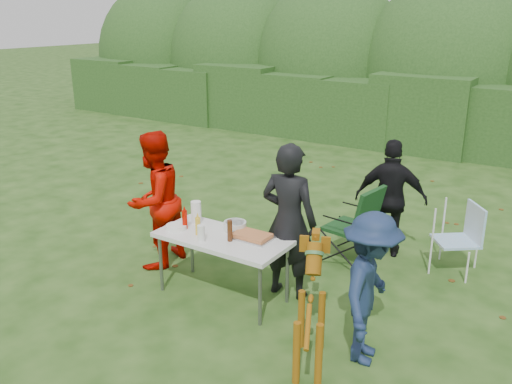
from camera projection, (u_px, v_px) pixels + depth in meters
The scene contains 20 objects.
ground at pixel (216, 287), 6.43m from camera, with size 80.00×80.00×0.00m, color #1E4211.
hedge_row at pixel (424, 113), 12.52m from camera, with size 22.00×1.40×1.70m, color #23471C.
shrub_backdrop at pixel (446, 74), 13.55m from camera, with size 20.00×2.60×3.20m, color #3D6628.
folding_table at pixel (222, 241), 6.01m from camera, with size 1.50×0.70×0.74m.
person_cook at pixel (289, 221), 6.01m from camera, with size 0.65×0.43×1.79m, color black.
person_red_jacket at pixel (155, 200), 6.75m from camera, with size 0.85×0.66×1.74m, color #C10B00.
person_black_puffy at pixel (391, 199), 7.06m from camera, with size 0.92×0.38×1.57m, color black.
child at pixel (370, 289), 4.89m from camera, with size 0.94×0.54×1.46m, color #1A2A4B.
dog at pixel (310, 315), 4.86m from camera, with size 1.10×0.44×1.05m, color #844E0C, non-canonical shape.
camping_chair at pixel (351, 223), 6.93m from camera, with size 0.66×0.66×1.06m, color #153D18, non-canonical shape.
lawn_chair at pixel (456, 238), 6.69m from camera, with size 0.52×0.52×0.89m, color #499EDD, non-canonical shape.
food_tray at pixel (252, 237), 5.95m from camera, with size 0.45×0.30×0.02m, color #B7B7BA.
focaccia_bread at pixel (252, 235), 5.94m from camera, with size 0.40×0.26×0.04m, color #C87541.
mustard_bottle at pixel (198, 226), 6.02m from camera, with size 0.06×0.06×0.20m, color yellow.
ketchup_bottle at pixel (185, 220), 6.18m from camera, with size 0.06×0.06×0.22m, color #B20B00.
beer_bottle at pixel (230, 231), 5.85m from camera, with size 0.06×0.06×0.24m, color #47230F.
paper_towel_roll at pixel (196, 212), 6.36m from camera, with size 0.12×0.12×0.26m, color white.
cup_stack at pixel (201, 233), 5.86m from camera, with size 0.08×0.08×0.18m, color white.
pasta_bowl at pixel (235, 226), 6.16m from camera, with size 0.26×0.26×0.10m, color silver.
plate_stack at pixel (176, 227), 6.20m from camera, with size 0.24×0.24×0.05m, color white.
Camera 1 is at (3.52, -4.55, 3.12)m, focal length 38.00 mm.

